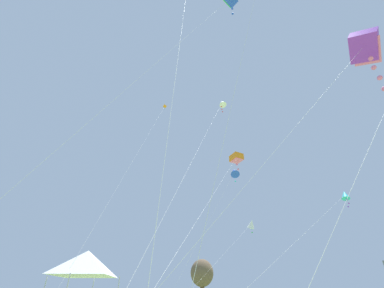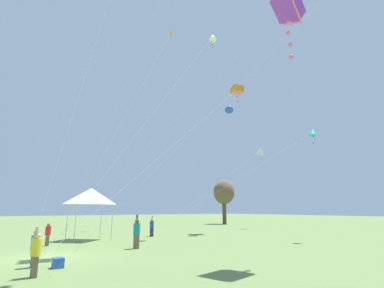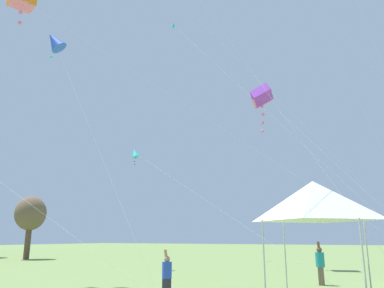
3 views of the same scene
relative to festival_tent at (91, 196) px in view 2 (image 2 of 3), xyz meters
The scene contains 16 objects.
ground_plane 9.53m from the festival_tent, 28.11° to the right, with size 220.00×220.00×0.00m, color olive.
tree_far_left 30.37m from the festival_tent, 118.59° to the left, with size 3.61×3.61×7.29m.
festival_tent is the anchor object (origin of this frame).
cooler_box 12.35m from the festival_tent, 21.21° to the right, with size 0.53×0.42×0.41m, color blue.
person_red_shirt 4.93m from the festival_tent, 54.96° to the right, with size 0.36×0.36×1.50m.
person_blue_shirt 6.26m from the festival_tent, 90.33° to the left, with size 0.38×0.38×1.83m.
person_yellow_shirt 13.93m from the festival_tent, 23.27° to the right, with size 0.37×0.37×1.82m.
person_grey_shirt 11.95m from the festival_tent, 26.33° to the right, with size 0.37×0.37×1.55m.
person_teal_shirt 7.60m from the festival_tent, ahead, with size 0.43×0.43×2.09m.
kite_white_diamond_0 20.57m from the festival_tent, 76.98° to the left, with size 8.41×16.76×21.30m.
kite_cyan_diamond_4 19.40m from the festival_tent, 54.44° to the left, with size 4.26×15.28×9.33m.
kite_orange_box_5 21.16m from the festival_tent, 89.14° to the left, with size 11.39×22.75×17.08m.
kite_orange_delta_6 28.57m from the festival_tent, 127.47° to the left, with size 12.37×16.32×28.59m.
kite_purple_box_7 19.97m from the festival_tent, 20.71° to the left, with size 6.79×12.35×14.91m.
kite_white_diamond_8 24.72m from the festival_tent, 96.87° to the left, with size 3.14×18.47×11.14m.
kite_blue_diamond_10 17.74m from the festival_tent, 85.39° to the left, with size 2.43×9.54×14.57m.
Camera 2 is at (17.64, -2.99, 2.44)m, focal length 28.00 mm.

